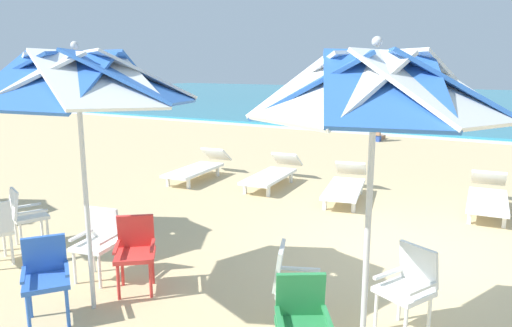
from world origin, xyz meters
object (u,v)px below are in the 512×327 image
Objects in this scene: plastic_chair_2 at (292,282)px; sun_lounger_2 at (273,173)px; plastic_chair_5 at (46,274)px; plastic_chair_0 at (302,320)px; sun_lounger_0 at (488,196)px; plastic_chair_3 at (135,248)px; beachgoer_seated at (377,132)px; beach_umbrella_0 at (375,89)px; sun_lounger_3 at (198,167)px; plastic_chair_6 at (25,214)px; sun_lounger_1 at (345,185)px; beach_umbrella_1 at (77,80)px; plastic_chair_4 at (98,239)px; plastic_chair_1 at (409,284)px.

sun_lounger_2 is at bearing 119.34° from plastic_chair_2.
plastic_chair_5 is at bearing -84.71° from sun_lounger_2.
sun_lounger_0 is (1.00, 5.83, -0.22)m from plastic_chair_0.
sun_lounger_2 is at bearing 99.64° from plastic_chair_3.
beachgoer_seated is (-0.64, 12.45, -0.20)m from plastic_chair_3.
sun_lounger_3 is (-5.39, 5.06, -2.11)m from beach_umbrella_0.
beach_umbrella_0 is at bearing -43.20° from sun_lounger_3.
plastic_chair_6 reaches higher than sun_lounger_1.
beach_umbrella_1 reaches higher than beach_umbrella_0.
plastic_chair_4 is 0.39× the size of sun_lounger_3.
plastic_chair_5 is (-0.22, -0.39, -1.93)m from beach_umbrella_1.
sun_lounger_3 is at bearing -104.71° from beachgoer_seated.
plastic_chair_5 is 0.40× the size of sun_lounger_0.
plastic_chair_6 is at bearing 174.56° from plastic_chair_3.
plastic_chair_5 is (-3.06, -0.72, -1.90)m from beach_umbrella_0.
plastic_chair_6 is at bearing 171.01° from plastic_chair_0.
beach_umbrella_0 is at bearing -4.09° from plastic_chair_4.
plastic_chair_1 reaches higher than sun_lounger_1.
plastic_chair_4 is 12.45m from beachgoer_seated.
plastic_chair_1 is 1.00× the size of plastic_chair_4.
beachgoer_seated is at bearing 101.04° from sun_lounger_1.
plastic_chair_4 is 5.10m from sun_lounger_1.
beachgoer_seated reaches higher than sun_lounger_1.
sun_lounger_0 is at bearing 58.02° from plastic_chair_3.
sun_lounger_1 is 7.70m from beachgoer_seated.
plastic_chair_3 reaches higher than sun_lounger_1.
beach_umbrella_0 is 3.21× the size of plastic_chair_0.
beach_umbrella_0 is 5.87m from sun_lounger_1.
plastic_chair_6 is at bearing 174.84° from beach_umbrella_0.
plastic_chair_3 is 1.00× the size of plastic_chair_6.
plastic_chair_5 reaches higher than sun_lounger_1.
sun_lounger_3 is (-2.55, 5.40, -2.14)m from beach_umbrella_1.
beach_umbrella_1 is (-3.04, -1.18, 1.93)m from plastic_chair_1.
plastic_chair_5 is at bearing -119.32° from beach_umbrella_1.
sun_lounger_1 is (0.93, 5.47, -2.14)m from beach_umbrella_1.
plastic_chair_2 is at bearing -104.71° from sun_lounger_0.
beach_umbrella_1 is (-2.85, -0.34, 0.03)m from beach_umbrella_0.
plastic_chair_0 is 0.40× the size of sun_lounger_0.
plastic_chair_2 is 12.62m from beachgoer_seated.
plastic_chair_2 and plastic_chair_5 have the same top height.
beach_umbrella_1 is at bearing -161.82° from plastic_chair_2.
beachgoer_seated is (-3.96, 7.13, 0.01)m from sun_lounger_0.
plastic_chair_2 is 1.00× the size of plastic_chair_4.
plastic_chair_0 is at bearing -74.64° from sun_lounger_1.
beach_umbrella_0 is 5.97m from sun_lounger_0.
plastic_chair_4 is at bearing 131.59° from beach_umbrella_1.
sun_lounger_0 is (3.63, 6.28, -0.22)m from plastic_chair_5.
plastic_chair_5 is at bearing -30.53° from plastic_chair_6.
plastic_chair_5 is 1.00× the size of plastic_chair_6.
sun_lounger_1 is (-1.11, 4.80, -0.22)m from plastic_chair_2.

